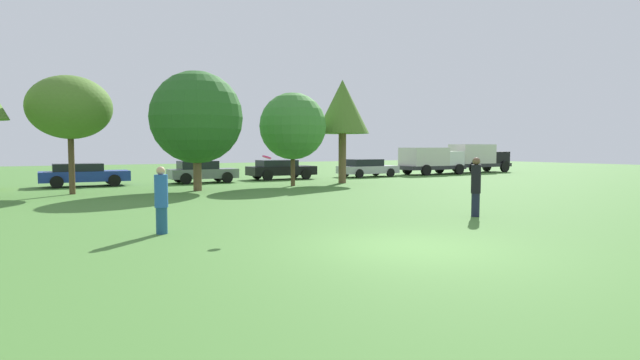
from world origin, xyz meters
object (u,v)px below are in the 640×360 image
object	(u,v)px
tree_2	(197,118)
tree_3	(293,126)
parked_car_grey	(201,171)
parked_car_silver	(367,168)
tree_4	(342,108)
person_catcher	(476,186)
tree_1	(70,108)
parked_car_black	(280,169)
delivery_truck_black	(478,157)
frisbee	(267,157)
person_thrower	(161,200)
delivery_truck_white	(431,160)
parked_car_blue	(83,174)

from	to	relation	value
tree_2	tree_3	bearing A→B (deg)	4.15
parked_car_grey	parked_car_silver	bearing A→B (deg)	1.53
tree_3	tree_4	distance (m)	3.84
person_catcher	tree_1	xyz separation A→B (m)	(-10.28, 14.76, 3.03)
parked_car_black	delivery_truck_black	size ratio (longest dim) A/B	0.76
tree_4	parked_car_black	size ratio (longest dim) A/B	1.35
tree_1	parked_car_black	size ratio (longest dim) A/B	1.18
tree_3	parked_car_silver	xyz separation A→B (m)	(8.77, 5.10, -2.68)
tree_2	delivery_truck_black	bearing A→B (deg)	13.01
frisbee	person_catcher	bearing A→B (deg)	-7.85
person_thrower	person_catcher	distance (m)	9.34
frisbee	delivery_truck_black	distance (m)	34.44
parked_car_silver	tree_1	bearing A→B (deg)	-166.12
frisbee	tree_2	world-z (taller)	tree_2
parked_car_grey	person_thrower	bearing A→B (deg)	-108.75
frisbee	tree_1	xyz separation A→B (m)	(-3.60, 13.84, 2.08)
tree_3	parked_car_grey	xyz separation A→B (m)	(-3.72, 5.03, -2.65)
person_thrower	parked_car_grey	bearing A→B (deg)	80.76
person_catcher	delivery_truck_black	distance (m)	29.72
tree_2	delivery_truck_white	bearing A→B (deg)	15.14
tree_1	delivery_truck_white	xyz separation A→B (m)	(26.32, 4.59, -2.78)
tree_3	delivery_truck_black	xyz separation A→B (m)	(21.17, 5.77, -2.01)
person_thrower	frisbee	distance (m)	2.83
frisbee	parked_car_silver	bearing A→B (deg)	48.30
frisbee	parked_car_silver	size ratio (longest dim) A/B	0.05
parked_car_silver	parked_car_black	bearing A→B (deg)	176.69
parked_car_blue	parked_car_silver	size ratio (longest dim) A/B	1.03
tree_3	parked_car_blue	distance (m)	11.98
parked_car_black	tree_1	bearing A→B (deg)	-157.83
person_thrower	delivery_truck_white	world-z (taller)	delivery_truck_white
tree_2	parked_car_grey	bearing A→B (deg)	71.13
parked_car_grey	parked_car_black	distance (m)	5.70
frisbee	parked_car_blue	bearing A→B (deg)	98.17
tree_4	parked_car_blue	world-z (taller)	tree_4
person_thrower	tree_2	size ratio (longest dim) A/B	0.28
delivery_truck_white	tree_1	bearing A→B (deg)	-168.90
tree_2	person_catcher	bearing A→B (deg)	-71.11
tree_2	delivery_truck_black	world-z (taller)	tree_2
tree_3	parked_car_grey	world-z (taller)	tree_3
tree_4	delivery_truck_black	distance (m)	18.63
tree_2	tree_3	xyz separation A→B (m)	(5.58, 0.40, -0.30)
parked_car_grey	tree_4	bearing A→B (deg)	-30.72
person_thrower	delivery_truck_black	xyz separation A→B (m)	(31.23, 18.18, 0.49)
person_catcher	delivery_truck_white	size ratio (longest dim) A/B	0.33
person_thrower	tree_1	distance (m)	13.44
delivery_truck_white	parked_car_blue	bearing A→B (deg)	-179.62
person_thrower	tree_1	xyz separation A→B (m)	(-1.10, 13.03, 3.13)
parked_car_black	tree_3	bearing A→B (deg)	-107.79
person_thrower	frisbee	size ratio (longest dim) A/B	7.18
person_thrower	parked_car_silver	size ratio (longest dim) A/B	0.38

